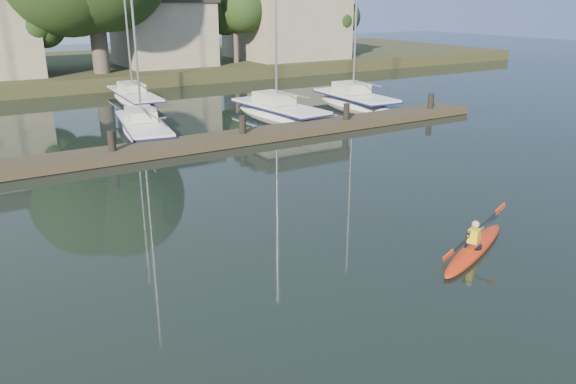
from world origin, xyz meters
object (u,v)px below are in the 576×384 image
kayak (474,247)px  sailboat_2 (144,136)px  sailboat_6 (135,103)px  sailboat_3 (279,119)px  dock (182,145)px  sailboat_4 (354,108)px

kayak → sailboat_2: size_ratio=0.29×
sailboat_6 → sailboat_3: bearing=-56.8°
sailboat_3 → sailboat_6: 10.73m
dock → sailboat_3: 8.61m
kayak → sailboat_3: size_ratio=0.29×
sailboat_2 → sailboat_6: size_ratio=0.94×
sailboat_2 → sailboat_4: size_ratio=1.04×
dock → sailboat_2: (-0.38, 4.19, -0.37)m
dock → sailboat_3: bearing=29.6°
kayak → dock: kayak is taller
sailboat_3 → sailboat_6: bearing=115.7°
sailboat_4 → sailboat_6: 14.26m
sailboat_2 → sailboat_3: 7.85m
dock → sailboat_4: 14.16m
sailboat_2 → sailboat_4: sailboat_2 is taller
kayak → sailboat_6: sailboat_6 is taller
sailboat_3 → sailboat_4: sailboat_3 is taller
kayak → sailboat_6: bearing=68.6°
sailboat_2 → sailboat_6: 9.62m
dock → sailboat_4: bearing=19.7°
sailboat_2 → sailboat_6: (2.42, 9.31, 0.00)m
sailboat_4 → kayak: bearing=-116.4°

